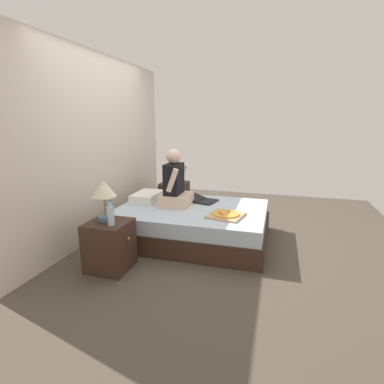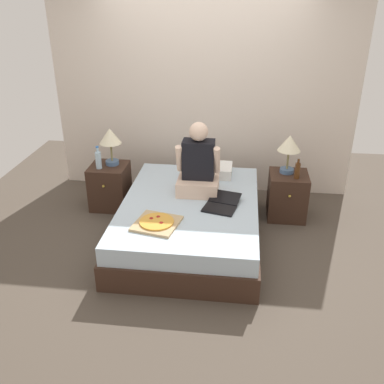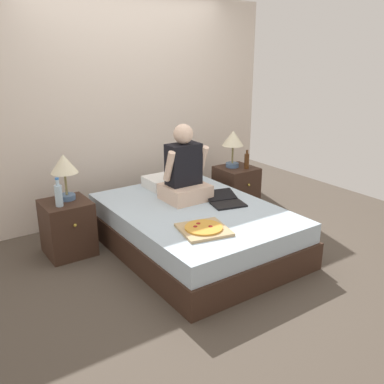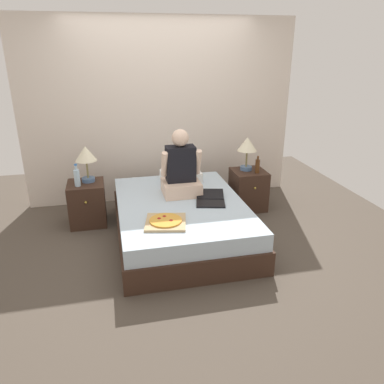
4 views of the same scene
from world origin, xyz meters
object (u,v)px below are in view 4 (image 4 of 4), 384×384
Objects in this scene: nightstand_right at (248,190)px; pizza_box at (166,222)px; nightstand_left at (87,203)px; beer_bottle at (257,166)px; water_bottle at (77,177)px; person_seated at (181,171)px; lamp_on_left_nightstand at (86,156)px; bed at (181,220)px; lamp_on_right_nightstand at (247,146)px; laptop at (210,200)px.

nightstand_right is 1.76m from pizza_box.
nightstand_right reaches higher than pizza_box.
nightstand_left is 2.36× the size of beer_bottle.
water_bottle reaches higher than nightstand_right.
person_seated is 0.87m from pizza_box.
nightstand_right is (2.10, -0.05, -0.60)m from lamp_on_left_nightstand.
person_seated is at bearing 77.65° from bed.
lamp_on_right_nightstand reaches higher than nightstand_right.
pizza_box is at bearing -56.90° from lamp_on_left_nightstand.
laptop is at bearing -133.08° from lamp_on_right_nightstand.
laptop is (1.40, -0.71, 0.20)m from nightstand_left.
water_bottle is 1.39m from pizza_box.
laptop is at bearing -143.04° from beer_bottle.
beer_bottle is at bearing -56.31° from lamp_on_right_nightstand.
beer_bottle reaches higher than laptop.
nightstand_right is at bearing -1.36° from lamp_on_left_nightstand.
lamp_on_left_nightstand is at bearing 123.10° from pizza_box.
beer_bottle is 0.29× the size of person_seated.
beer_bottle is at bearing 13.98° from person_seated.
nightstand_left is at bearing 48.35° from water_bottle.
person_seated is (0.06, 0.26, 0.52)m from bed.
beer_bottle is (2.29, -0.01, -0.02)m from water_bottle.
person_seated reaches higher than nightstand_right.
water_bottle is at bearing -130.60° from lamp_on_left_nightstand.
person_seated is at bearing -166.02° from beer_bottle.
nightstand_right is at bearing 30.55° from bed.
laptop is (0.27, -0.34, -0.27)m from person_seated.
water_bottle is at bearing -177.68° from nightstand_right.
nightstand_left is 2.25m from beer_bottle.
laptop is at bearing -13.05° from bed.
nightstand_right is 1.04m from laptop.
person_seated reaches higher than pizza_box.
lamp_on_right_nightstand reaches higher than beer_bottle.
lamp_on_left_nightstand reaches higher than nightstand_left.
bed is at bearing 63.33° from pizza_box.
lamp_on_left_nightstand is 1.48m from pizza_box.
lamp_on_left_nightstand reaches higher than pizza_box.
nightstand_right is at bearing 0.00° from nightstand_left.
nightstand_right is at bearing 125.01° from beer_bottle.
lamp_on_right_nightstand is at bearing 3.65° from water_bottle.
pizza_box is at bearing -137.44° from lamp_on_right_nightstand.
laptop is 1.01× the size of pizza_box.
water_bottle is at bearing -131.65° from nightstand_left.
water_bottle is at bearing 166.97° from person_seated.
lamp_on_right_nightstand is at bearing 46.92° from laptop.
nightstand_left is 0.40m from water_bottle.
person_seated is (-0.98, -0.42, -0.13)m from lamp_on_right_nightstand.
bed is 0.42m from laptop.
nightstand_left is at bearing 125.58° from pizza_box.
lamp_on_left_nightstand is at bearing 146.51° from bed.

